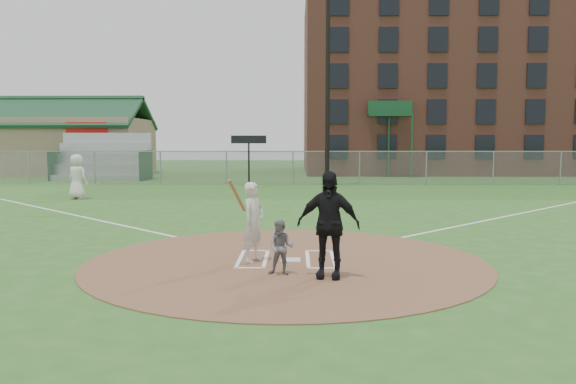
{
  "coord_description": "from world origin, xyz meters",
  "views": [
    {
      "loc": [
        0.2,
        -11.7,
        2.5
      ],
      "look_at": [
        0.0,
        2.0,
        1.3
      ],
      "focal_mm": 35.0,
      "sensor_mm": 36.0,
      "label": 1
    }
  ],
  "objects_px": {
    "home_plate": "(291,260)",
    "batter_at_plate": "(253,222)",
    "ondeck_player": "(77,177)",
    "catcher": "(281,247)",
    "umpire": "(328,225)"
  },
  "relations": [
    {
      "from": "home_plate",
      "to": "batter_at_plate",
      "type": "distance_m",
      "value": 1.14
    },
    {
      "from": "home_plate",
      "to": "ondeck_player",
      "type": "height_order",
      "value": "ondeck_player"
    },
    {
      "from": "umpire",
      "to": "ondeck_player",
      "type": "bearing_deg",
      "value": 136.76
    },
    {
      "from": "umpire",
      "to": "batter_at_plate",
      "type": "relative_size",
      "value": 1.11
    },
    {
      "from": "umpire",
      "to": "ondeck_player",
      "type": "height_order",
      "value": "ondeck_player"
    },
    {
      "from": "ondeck_player",
      "to": "batter_at_plate",
      "type": "xyz_separation_m",
      "value": [
        8.89,
        -13.23,
        -0.14
      ]
    },
    {
      "from": "umpire",
      "to": "ondeck_player",
      "type": "xyz_separation_m",
      "value": [
        -10.37,
        14.62,
        -0.01
      ]
    },
    {
      "from": "catcher",
      "to": "ondeck_player",
      "type": "relative_size",
      "value": 0.52
    },
    {
      "from": "ondeck_player",
      "to": "batter_at_plate",
      "type": "height_order",
      "value": "ondeck_player"
    },
    {
      "from": "umpire",
      "to": "batter_at_plate",
      "type": "distance_m",
      "value": 2.04
    },
    {
      "from": "catcher",
      "to": "umpire",
      "type": "distance_m",
      "value": 1.01
    },
    {
      "from": "umpire",
      "to": "batter_at_plate",
      "type": "height_order",
      "value": "umpire"
    },
    {
      "from": "catcher",
      "to": "home_plate",
      "type": "bearing_deg",
      "value": 92.58
    },
    {
      "from": "ondeck_player",
      "to": "batter_at_plate",
      "type": "bearing_deg",
      "value": 144.91
    },
    {
      "from": "home_plate",
      "to": "batter_at_plate",
      "type": "relative_size",
      "value": 0.23
    }
  ]
}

